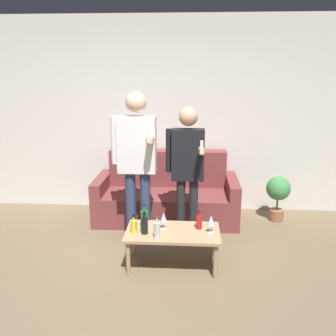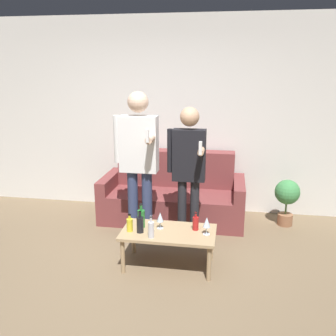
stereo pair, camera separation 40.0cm
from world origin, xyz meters
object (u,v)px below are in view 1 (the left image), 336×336
at_px(couch, 167,196).
at_px(coffee_table, 173,235).
at_px(bottle_orange, 199,222).
at_px(person_standing_right, 187,164).
at_px(person_standing_left, 137,156).

relative_size(couch, coffee_table, 1.97).
height_order(bottle_orange, person_standing_right, person_standing_right).
bearing_deg(person_standing_right, bottle_orange, -74.32).
height_order(bottle_orange, person_standing_left, person_standing_left).
height_order(coffee_table, bottle_orange, bottle_orange).
bearing_deg(bottle_orange, couch, 109.05).
relative_size(coffee_table, bottle_orange, 5.00).
bearing_deg(bottle_orange, person_standing_right, 105.68).
xyz_separation_m(coffee_table, person_standing_right, (0.13, 0.56, 0.61)).
xyz_separation_m(coffee_table, person_standing_left, (-0.44, 0.57, 0.70)).
bearing_deg(person_standing_right, coffee_table, -103.39).
bearing_deg(coffee_table, couch, 96.63).
bearing_deg(bottle_orange, person_standing_left, 145.52).
distance_m(couch, person_standing_right, 1.02).
distance_m(coffee_table, person_standing_left, 1.00).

